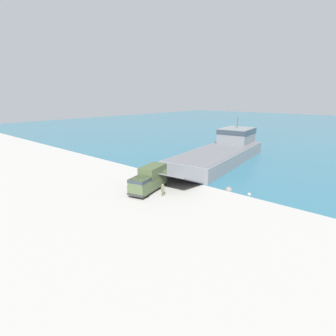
% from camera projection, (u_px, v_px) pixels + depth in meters
% --- Properties ---
extents(ground_plane, '(240.00, 240.00, 0.00)m').
position_uv_depth(ground_plane, '(172.00, 186.00, 37.88)').
color(ground_plane, gray).
extents(water_surface, '(240.00, 180.00, 0.01)m').
position_uv_depth(water_surface, '(321.00, 129.00, 105.93)').
color(water_surface, '#285B70').
rests_on(water_surface, ground_plane).
extents(landing_craft, '(12.32, 34.71, 8.18)m').
position_uv_depth(landing_craft, '(223.00, 150.00, 53.34)').
color(landing_craft, slate).
rests_on(landing_craft, ground_plane).
extents(military_truck, '(3.98, 7.24, 3.32)m').
position_uv_depth(military_truck, '(149.00, 179.00, 35.78)').
color(military_truck, '#475638').
rests_on(military_truck, ground_plane).
extents(soldier_on_ramp, '(0.42, 0.50, 1.65)m').
position_uv_depth(soldier_on_ramp, '(163.00, 189.00, 34.02)').
color(soldier_on_ramp, '#566042').
rests_on(soldier_on_ramp, ground_plane).
extents(mooring_bollard, '(0.27, 0.27, 0.81)m').
position_uv_depth(mooring_bollard, '(140.00, 169.00, 45.33)').
color(mooring_bollard, '#333338').
rests_on(mooring_bollard, ground_plane).
extents(shoreline_rock_a, '(0.83, 0.83, 0.83)m').
position_uv_depth(shoreline_rock_a, '(149.00, 171.00, 45.68)').
color(shoreline_rock_a, gray).
rests_on(shoreline_rock_a, ground_plane).
extents(shoreline_rock_b, '(0.52, 0.52, 0.52)m').
position_uv_depth(shoreline_rock_b, '(249.00, 195.00, 34.77)').
color(shoreline_rock_b, gray).
rests_on(shoreline_rock_b, ground_plane).
extents(shoreline_rock_c, '(1.01, 1.01, 1.01)m').
position_uv_depth(shoreline_rock_c, '(228.00, 190.00, 36.37)').
color(shoreline_rock_c, '#66605B').
rests_on(shoreline_rock_c, ground_plane).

